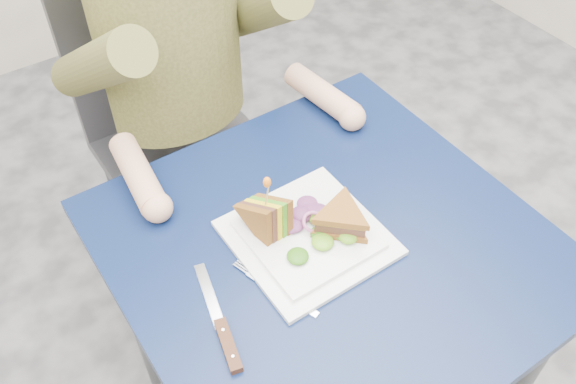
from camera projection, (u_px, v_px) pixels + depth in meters
table at (328, 267)px, 1.18m from camera, size 0.75×0.75×0.73m
chair at (168, 113)px, 1.66m from camera, size 0.42×0.40×0.93m
diner at (167, 8)px, 1.32m from camera, size 0.54×0.59×0.74m
plate at (308, 236)px, 1.11m from camera, size 0.26×0.26×0.02m
sandwich_flat at (341, 219)px, 1.09m from camera, size 0.17×0.17×0.05m
sandwich_upright at (268, 218)px, 1.09m from camera, size 0.08×0.12×0.12m
fork at (277, 289)px, 1.04m from camera, size 0.07×0.17×0.01m
knife at (224, 335)px, 0.98m from camera, size 0.07×0.22×0.02m
toothpick at (267, 194)px, 1.04m from camera, size 0.01×0.01×0.06m
toothpick_frill at (267, 182)px, 1.02m from camera, size 0.01×0.01×0.02m
lettuce_spill at (307, 224)px, 1.11m from camera, size 0.15×0.13×0.02m
onion_ring at (313, 222)px, 1.10m from camera, size 0.04×0.04×0.02m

